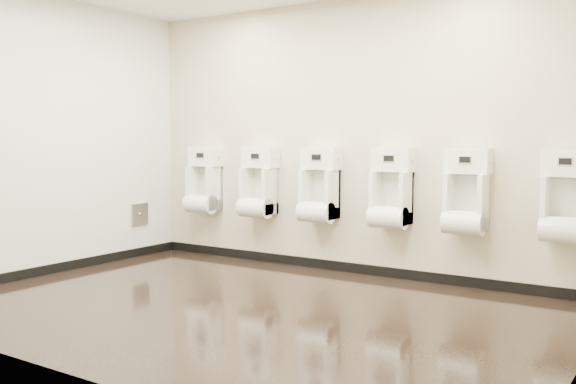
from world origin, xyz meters
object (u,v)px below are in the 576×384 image
object	(u,v)px
urinal_0	(204,185)
access_panel	(140,214)
urinal_1	(258,188)
urinal_5	(565,203)
urinal_2	(319,191)
urinal_3	(391,194)
urinal_4	(466,198)

from	to	relation	value
urinal_0	access_panel	bearing A→B (deg)	-146.92
urinal_1	urinal_5	world-z (taller)	same
urinal_1	urinal_2	bearing A→B (deg)	0.00
urinal_2	urinal_5	distance (m)	2.38
urinal_3	urinal_2	bearing A→B (deg)	180.00
urinal_4	urinal_2	bearing A→B (deg)	180.00
urinal_2	urinal_5	world-z (taller)	same
urinal_2	access_panel	bearing A→B (deg)	-169.37
access_panel	urinal_2	size ratio (longest dim) A/B	0.33
urinal_1	urinal_3	bearing A→B (deg)	0.00
urinal_1	urinal_2	xyz separation A→B (m)	(0.78, 0.00, 0.00)
urinal_2	urinal_5	bearing A→B (deg)	0.00
urinal_0	urinal_5	distance (m)	3.95
urinal_2	urinal_4	bearing A→B (deg)	0.00
urinal_0	urinal_5	bearing A→B (deg)	0.00
urinal_1	access_panel	bearing A→B (deg)	-163.81
urinal_2	urinal_5	size ratio (longest dim) A/B	1.00
access_panel	urinal_2	world-z (taller)	urinal_2
access_panel	urinal_2	distance (m)	2.27
urinal_1	urinal_5	size ratio (longest dim) A/B	1.00
urinal_2	urinal_3	distance (m)	0.81
urinal_1	urinal_3	xyz separation A→B (m)	(1.59, 0.00, 0.00)
access_panel	urinal_5	distance (m)	4.62
access_panel	urinal_1	world-z (taller)	urinal_1
access_panel	urinal_1	size ratio (longest dim) A/B	0.33
urinal_1	urinal_4	distance (m)	2.33
urinal_3	urinal_4	bearing A→B (deg)	0.00
access_panel	urinal_0	bearing A→B (deg)	33.08
urinal_3	urinal_4	world-z (taller)	same
urinal_4	urinal_1	bearing A→B (deg)	180.00
urinal_0	urinal_1	bearing A→B (deg)	0.00
access_panel	urinal_3	bearing A→B (deg)	7.83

